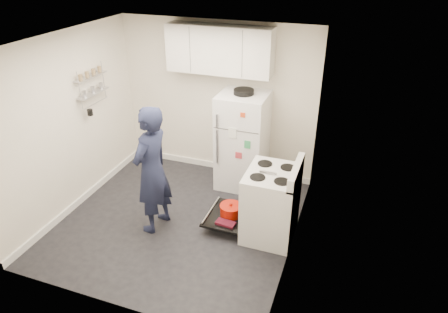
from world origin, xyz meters
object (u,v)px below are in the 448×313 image
at_px(electric_range, 270,204).
at_px(person, 152,171).
at_px(refrigerator, 243,141).
at_px(open_oven_door, 229,213).

xyz_separation_m(electric_range, person, (-1.50, -0.36, 0.41)).
bearing_deg(person, refrigerator, 159.73).
height_order(open_oven_door, refrigerator, refrigerator).
bearing_deg(person, electric_range, 111.26).
bearing_deg(electric_range, refrigerator, 123.36).
relative_size(electric_range, open_oven_door, 1.57).
height_order(open_oven_door, person, person).
height_order(electric_range, refrigerator, refrigerator).
distance_m(electric_range, open_oven_door, 0.63).
xyz_separation_m(electric_range, open_oven_door, (-0.57, 0.00, -0.28)).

